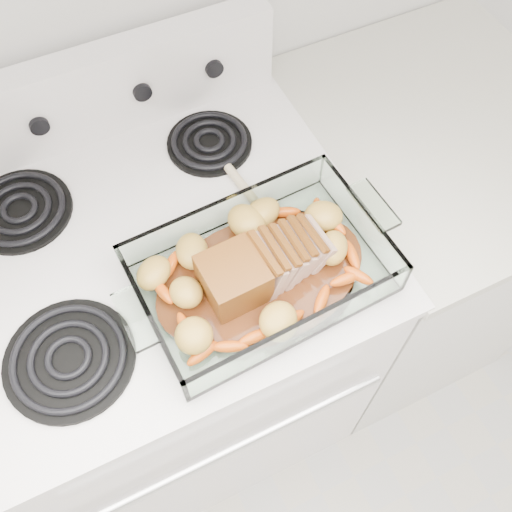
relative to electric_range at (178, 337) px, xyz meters
name	(u,v)px	position (x,y,z in m)	size (l,w,h in m)	color
electric_range	(178,337)	(0.00, 0.00, 0.00)	(0.78, 0.70, 1.12)	white
counter_right	(402,242)	(0.66, 0.00, -0.02)	(0.58, 0.68, 0.93)	silver
baking_dish	(261,274)	(0.15, -0.17, 0.48)	(0.40, 0.27, 0.08)	white
pork_roast	(254,269)	(0.13, -0.17, 0.51)	(0.22, 0.10, 0.08)	brown
roast_vegetables	(249,254)	(0.14, -0.13, 0.49)	(0.38, 0.21, 0.05)	#C75716
wooden_spoon	(284,230)	(0.23, -0.09, 0.46)	(0.08, 0.27, 0.02)	beige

